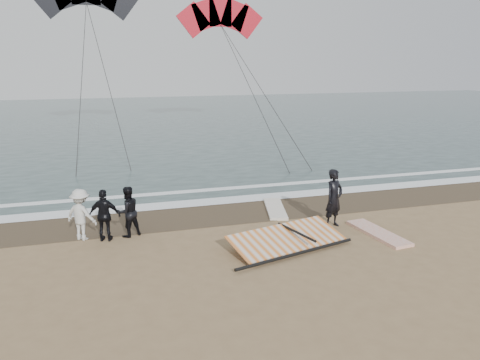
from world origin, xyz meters
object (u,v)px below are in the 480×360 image
at_px(board_cream, 275,209).
at_px(man_main, 334,198).
at_px(board_white, 378,233).
at_px(sail_rig, 283,240).

bearing_deg(board_cream, man_main, -46.98).
bearing_deg(board_white, man_main, 127.35).
distance_m(man_main, board_cream, 2.70).
distance_m(man_main, sail_rig, 2.61).
height_order(man_main, board_cream, man_main).
bearing_deg(board_cream, sail_rig, -92.92).
bearing_deg(sail_rig, man_main, 26.41).
relative_size(board_white, board_cream, 1.03).
xyz_separation_m(man_main, board_white, (1.05, -1.10, -0.94)).
distance_m(man_main, board_white, 1.79).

